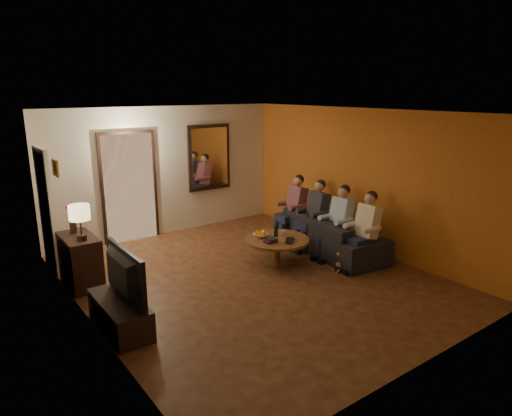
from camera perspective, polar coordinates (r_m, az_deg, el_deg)
floor at (r=7.35m, az=-0.51°, el=-8.78°), size 5.00×6.00×0.01m
ceiling at (r=6.75m, az=-0.57°, el=11.90°), size 5.00×6.00×0.01m
back_wall at (r=9.49m, az=-11.19°, el=4.53°), size 5.00×0.02×2.60m
front_wall at (r=4.92m, az=20.36°, el=-5.58°), size 5.00×0.02×2.60m
left_wall at (r=5.90m, az=-20.72°, el=-2.32°), size 0.02×6.00×2.60m
right_wall at (r=8.60m, az=13.15°, el=3.40°), size 0.02×6.00×2.60m
orange_accent at (r=8.60m, az=13.10°, el=3.39°), size 0.01×6.00×2.60m
kitchen_doorway at (r=9.22m, az=-15.56°, el=2.39°), size 1.00×0.06×2.10m
door_trim at (r=9.21m, az=-15.53°, el=2.38°), size 1.12×0.04×2.22m
fridge_glimpse at (r=9.34m, az=-14.08°, el=1.70°), size 0.45×0.03×1.70m
mirror_frame at (r=9.88m, az=-5.87°, el=6.30°), size 1.00×0.05×1.40m
mirror_glass at (r=9.85m, az=-5.78°, el=6.28°), size 0.86×0.02×1.26m
white_door at (r=8.15m, az=-24.73°, el=-0.23°), size 0.06×0.85×2.04m
framed_art at (r=7.02m, az=-23.82°, el=4.61°), size 0.03×0.28×0.24m
art_canvas at (r=7.02m, az=-23.70°, el=4.62°), size 0.01×0.22×0.18m
dresser at (r=7.48m, az=-21.11°, el=-6.17°), size 0.45×0.88×0.78m
table_lamp at (r=7.07m, az=-21.12°, el=-1.69°), size 0.30×0.30×0.54m
flower_vase at (r=7.50m, az=-21.99°, el=-1.28°), size 0.14×0.14×0.44m
tv_stand at (r=6.09m, az=-16.65°, el=-12.64°), size 0.45×1.16×0.39m
tv at (r=5.88m, az=-17.02°, el=-8.10°), size 1.14×0.15×0.66m
sofa at (r=8.54m, az=9.19°, el=-3.12°), size 2.45×1.22×0.69m
person_a at (r=7.82m, az=13.43°, el=-3.05°), size 0.60×0.40×1.20m
person_b at (r=8.20m, az=10.26°, el=-2.05°), size 0.60×0.40×1.20m
person_c at (r=8.60m, az=7.38°, el=-1.14°), size 0.60×0.40×1.20m
person_d at (r=9.03m, az=4.77°, el=-0.30°), size 0.60×0.40×1.20m
dog at (r=7.83m, az=11.53°, el=-5.38°), size 0.60×0.37×0.56m
coffee_table at (r=7.89m, az=2.64°, el=-5.37°), size 1.36×1.36×0.45m
bowl at (r=7.86m, az=0.63°, el=-3.44°), size 0.26×0.26×0.06m
oranges at (r=7.84m, az=0.63°, el=-2.97°), size 0.20×0.20×0.08m
wine_bottle at (r=7.87m, az=2.50°, el=-2.50°), size 0.07×0.07×0.31m
wine_glass at (r=7.94m, az=3.45°, el=-3.14°), size 0.06×0.06×0.10m
book_stack at (r=7.60m, az=1.83°, el=-4.08°), size 0.20×0.15×0.07m
laptop at (r=7.66m, az=4.56°, el=-4.12°), size 0.39×0.38×0.03m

